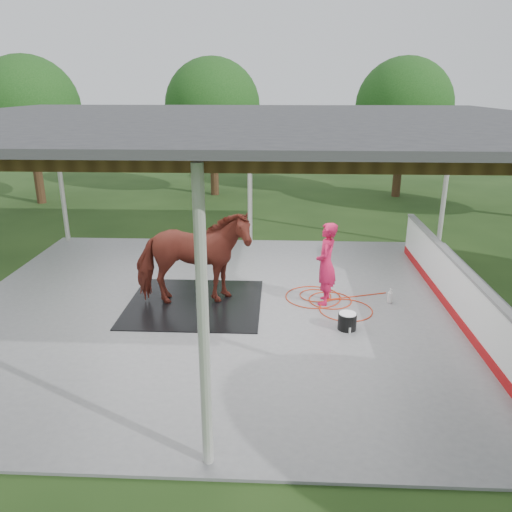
{
  "coord_description": "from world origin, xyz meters",
  "views": [
    {
      "loc": [
        0.86,
        -9.91,
        4.67
      ],
      "look_at": [
        0.38,
        0.36,
        1.13
      ],
      "focal_mm": 35.0,
      "sensor_mm": 36.0,
      "label": 1
    }
  ],
  "objects_px": {
    "dasher_board": "(455,288)",
    "handler": "(326,264)",
    "horse": "(193,258)",
    "wash_bucket": "(347,321)"
  },
  "relations": [
    {
      "from": "dasher_board",
      "to": "wash_bucket",
      "type": "xyz_separation_m",
      "value": [
        -2.34,
        -0.9,
        -0.37
      ]
    },
    {
      "from": "horse",
      "to": "wash_bucket",
      "type": "bearing_deg",
      "value": -116.9
    },
    {
      "from": "horse",
      "to": "wash_bucket",
      "type": "distance_m",
      "value": 3.52
    },
    {
      "from": "wash_bucket",
      "to": "dasher_board",
      "type": "bearing_deg",
      "value": 21.07
    },
    {
      "from": "horse",
      "to": "handler",
      "type": "relative_size",
      "value": 1.35
    },
    {
      "from": "dasher_board",
      "to": "horse",
      "type": "relative_size",
      "value": 3.22
    },
    {
      "from": "dasher_board",
      "to": "handler",
      "type": "xyz_separation_m",
      "value": [
        -2.69,
        0.37,
        0.38
      ]
    },
    {
      "from": "horse",
      "to": "wash_bucket",
      "type": "relative_size",
      "value": 6.66
    },
    {
      "from": "dasher_board",
      "to": "handler",
      "type": "relative_size",
      "value": 4.35
    },
    {
      "from": "dasher_board",
      "to": "wash_bucket",
      "type": "distance_m",
      "value": 2.54
    }
  ]
}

